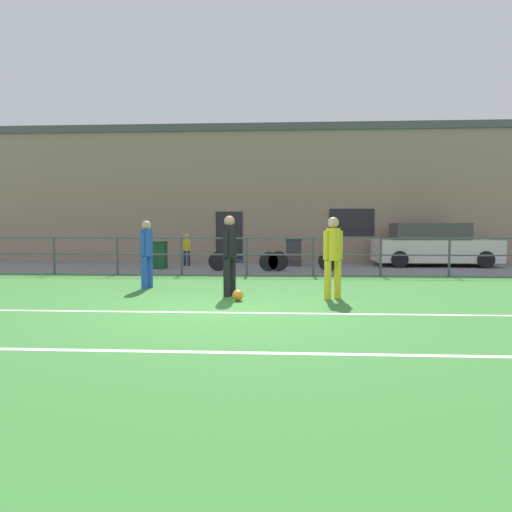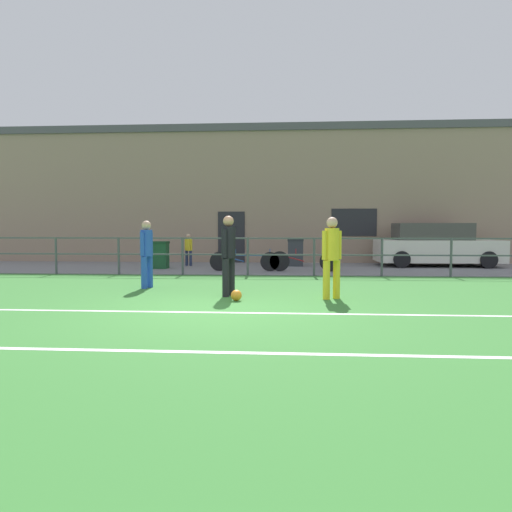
{
  "view_description": "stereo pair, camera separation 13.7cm",
  "coord_description": "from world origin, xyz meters",
  "px_view_note": "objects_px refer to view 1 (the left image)",
  "views": [
    {
      "loc": [
        1.1,
        -8.05,
        1.45
      ],
      "look_at": [
        0.42,
        3.66,
        0.73
      ],
      "focal_mm": 32.77,
      "sensor_mm": 36.0,
      "label": 1
    },
    {
      "loc": [
        1.24,
        -8.04,
        1.45
      ],
      "look_at": [
        0.42,
        3.66,
        0.73
      ],
      "focal_mm": 32.77,
      "sensor_mm": 36.0,
      "label": 2
    }
  ],
  "objects_px": {
    "player_striker": "(333,253)",
    "soccer_ball_match": "(238,295)",
    "spectator_child": "(187,248)",
    "bicycle_parked_0": "(243,261)",
    "parked_car_red": "(433,246)",
    "player_winger": "(147,250)",
    "trash_bin_0": "(294,252)",
    "player_goalkeeper": "(230,251)",
    "trash_bin_1": "(158,255)",
    "bicycle_parked_1": "(303,261)"
  },
  "relations": [
    {
      "from": "bicycle_parked_1",
      "to": "trash_bin_0",
      "type": "distance_m",
      "value": 2.14
    },
    {
      "from": "player_striker",
      "to": "player_goalkeeper",
      "type": "bearing_deg",
      "value": 143.58
    },
    {
      "from": "spectator_child",
      "to": "bicycle_parked_0",
      "type": "height_order",
      "value": "spectator_child"
    },
    {
      "from": "bicycle_parked_1",
      "to": "spectator_child",
      "type": "bearing_deg",
      "value": 155.1
    },
    {
      "from": "parked_car_red",
      "to": "soccer_ball_match",
      "type": "bearing_deg",
      "value": -127.05
    },
    {
      "from": "player_winger",
      "to": "trash_bin_1",
      "type": "relative_size",
      "value": 1.7
    },
    {
      "from": "soccer_ball_match",
      "to": "bicycle_parked_0",
      "type": "distance_m",
      "value": 6.14
    },
    {
      "from": "spectator_child",
      "to": "parked_car_red",
      "type": "relative_size",
      "value": 0.27
    },
    {
      "from": "soccer_ball_match",
      "to": "trash_bin_1",
      "type": "bearing_deg",
      "value": 116.85
    },
    {
      "from": "spectator_child",
      "to": "trash_bin_1",
      "type": "xyz_separation_m",
      "value": [
        -0.78,
        -1.21,
        -0.2
      ]
    },
    {
      "from": "soccer_ball_match",
      "to": "bicycle_parked_1",
      "type": "bearing_deg",
      "value": 75.82
    },
    {
      "from": "player_winger",
      "to": "trash_bin_0",
      "type": "bearing_deg",
      "value": -11.23
    },
    {
      "from": "player_striker",
      "to": "trash_bin_0",
      "type": "bearing_deg",
      "value": 64.87
    },
    {
      "from": "player_goalkeeper",
      "to": "parked_car_red",
      "type": "bearing_deg",
      "value": 160.48
    },
    {
      "from": "soccer_ball_match",
      "to": "trash_bin_0",
      "type": "distance_m",
      "value": 8.35
    },
    {
      "from": "bicycle_parked_0",
      "to": "player_striker",
      "type": "bearing_deg",
      "value": -67.87
    },
    {
      "from": "player_striker",
      "to": "soccer_ball_match",
      "type": "height_order",
      "value": "player_striker"
    },
    {
      "from": "player_goalkeeper",
      "to": "trash_bin_1",
      "type": "relative_size",
      "value": 1.79
    },
    {
      "from": "trash_bin_0",
      "to": "parked_car_red",
      "type": "bearing_deg",
      "value": 3.67
    },
    {
      "from": "parked_car_red",
      "to": "player_goalkeeper",
      "type": "bearing_deg",
      "value": -130.24
    },
    {
      "from": "soccer_ball_match",
      "to": "spectator_child",
      "type": "xyz_separation_m",
      "value": [
        -2.71,
        8.09,
        0.59
      ]
    },
    {
      "from": "spectator_child",
      "to": "bicycle_parked_0",
      "type": "distance_m",
      "value": 3.04
    },
    {
      "from": "player_winger",
      "to": "bicycle_parked_0",
      "type": "bearing_deg",
      "value": -5.9
    },
    {
      "from": "parked_car_red",
      "to": "trash_bin_1",
      "type": "height_order",
      "value": "parked_car_red"
    },
    {
      "from": "bicycle_parked_1",
      "to": "trash_bin_0",
      "type": "bearing_deg",
      "value": 97.01
    },
    {
      "from": "spectator_child",
      "to": "player_striker",
      "type": "bearing_deg",
      "value": 142.87
    },
    {
      "from": "bicycle_parked_0",
      "to": "trash_bin_1",
      "type": "height_order",
      "value": "trash_bin_1"
    },
    {
      "from": "player_winger",
      "to": "trash_bin_1",
      "type": "bearing_deg",
      "value": 30.84
    },
    {
      "from": "player_striker",
      "to": "bicycle_parked_0",
      "type": "relative_size",
      "value": 0.72
    },
    {
      "from": "spectator_child",
      "to": "bicycle_parked_0",
      "type": "relative_size",
      "value": 0.52
    },
    {
      "from": "bicycle_parked_1",
      "to": "trash_bin_1",
      "type": "relative_size",
      "value": 2.4
    },
    {
      "from": "soccer_ball_match",
      "to": "trash_bin_0",
      "type": "height_order",
      "value": "trash_bin_0"
    },
    {
      "from": "parked_car_red",
      "to": "bicycle_parked_0",
      "type": "bearing_deg",
      "value": -160.4
    },
    {
      "from": "player_striker",
      "to": "player_winger",
      "type": "distance_m",
      "value": 4.5
    },
    {
      "from": "trash_bin_1",
      "to": "player_winger",
      "type": "bearing_deg",
      "value": -77.51
    },
    {
      "from": "bicycle_parked_1",
      "to": "trash_bin_1",
      "type": "distance_m",
      "value": 5.09
    },
    {
      "from": "parked_car_red",
      "to": "trash_bin_1",
      "type": "xyz_separation_m",
      "value": [
        -9.95,
        -1.69,
        -0.27
      ]
    },
    {
      "from": "soccer_ball_match",
      "to": "parked_car_red",
      "type": "height_order",
      "value": "parked_car_red"
    },
    {
      "from": "spectator_child",
      "to": "bicycle_parked_1",
      "type": "relative_size",
      "value": 0.52
    },
    {
      "from": "player_winger",
      "to": "trash_bin_1",
      "type": "height_order",
      "value": "player_winger"
    },
    {
      "from": "player_goalkeeper",
      "to": "soccer_ball_match",
      "type": "bearing_deg",
      "value": 40.71
    },
    {
      "from": "soccer_ball_match",
      "to": "spectator_child",
      "type": "distance_m",
      "value": 8.55
    },
    {
      "from": "parked_car_red",
      "to": "trash_bin_1",
      "type": "bearing_deg",
      "value": -170.34
    },
    {
      "from": "bicycle_parked_1",
      "to": "trash_bin_1",
      "type": "xyz_separation_m",
      "value": [
        -5.03,
        0.76,
        0.14
      ]
    },
    {
      "from": "player_goalkeeper",
      "to": "spectator_child",
      "type": "height_order",
      "value": "player_goalkeeper"
    },
    {
      "from": "player_goalkeeper",
      "to": "player_striker",
      "type": "bearing_deg",
      "value": 103.94
    },
    {
      "from": "player_goalkeeper",
      "to": "bicycle_parked_1",
      "type": "relative_size",
      "value": 0.75
    },
    {
      "from": "soccer_ball_match",
      "to": "trash_bin_1",
      "type": "distance_m",
      "value": 7.72
    },
    {
      "from": "player_striker",
      "to": "bicycle_parked_0",
      "type": "height_order",
      "value": "player_striker"
    },
    {
      "from": "parked_car_red",
      "to": "bicycle_parked_0",
      "type": "height_order",
      "value": "parked_car_red"
    }
  ]
}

